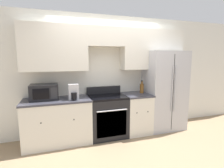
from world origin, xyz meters
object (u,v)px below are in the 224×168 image
(microwave, at_px, (44,92))
(bottle, at_px, (142,88))
(oven_range, at_px, (107,116))
(refrigerator, at_px, (163,90))

(microwave, height_order, bottle, microwave)
(oven_range, distance_m, bottle, 1.00)
(oven_range, height_order, microwave, microwave)
(bottle, bearing_deg, microwave, -179.99)
(bottle, bearing_deg, refrigerator, 0.28)
(oven_range, distance_m, refrigerator, 1.48)
(microwave, bearing_deg, oven_range, -2.60)
(oven_range, bearing_deg, bottle, 3.88)
(refrigerator, height_order, bottle, refrigerator)
(microwave, xyz_separation_m, bottle, (2.08, 0.00, -0.03))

